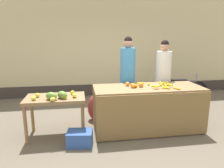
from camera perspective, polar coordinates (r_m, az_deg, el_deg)
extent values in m
plane|color=#665B4C|center=(4.40, 3.44, -12.54)|extent=(24.00, 24.00, 0.00)
cube|color=beige|center=(6.83, -1.67, 10.30)|extent=(9.84, 0.20, 3.17)
cube|color=#3F3833|center=(6.93, -1.48, -1.44)|extent=(9.84, 0.04, 0.36)
cube|color=olive|center=(4.35, 9.66, -6.57)|extent=(2.17, 0.84, 0.91)
cube|color=olive|center=(3.97, 11.66, -8.58)|extent=(2.17, 0.03, 0.85)
cube|color=olive|center=(4.07, -15.32, -3.83)|extent=(1.10, 0.65, 0.06)
cylinder|color=#936749|center=(4.03, -22.62, -10.43)|extent=(0.06, 0.06, 0.72)
cylinder|color=olive|center=(3.91, -7.98, -10.23)|extent=(0.06, 0.06, 0.72)
cylinder|color=olive|center=(4.53, -21.03, -7.72)|extent=(0.06, 0.06, 0.72)
cylinder|color=#8C6248|center=(4.43, -8.13, -7.45)|extent=(0.06, 0.06, 0.72)
cylinder|color=gold|center=(4.36, 14.58, -0.32)|extent=(0.08, 0.15, 0.04)
cylinder|color=gold|center=(4.59, 14.40, 0.32)|extent=(0.14, 0.07, 0.04)
cylinder|color=yellow|center=(4.40, 14.79, -0.22)|extent=(0.13, 0.10, 0.04)
cylinder|color=gold|center=(4.13, 14.59, -1.06)|extent=(0.15, 0.11, 0.04)
cylinder|color=gold|center=(4.15, 17.31, -1.15)|extent=(0.10, 0.14, 0.04)
cylinder|color=gold|center=(4.38, 10.02, -0.06)|extent=(0.09, 0.14, 0.04)
cylinder|color=gold|center=(4.38, 13.27, -0.19)|extent=(0.10, 0.12, 0.04)
cylinder|color=gold|center=(4.58, 13.09, 0.36)|extent=(0.08, 0.12, 0.04)
cylinder|color=yellow|center=(4.49, 13.47, 0.10)|extent=(0.11, 0.14, 0.04)
cylinder|color=gold|center=(4.21, 14.38, -0.78)|extent=(0.13, 0.07, 0.04)
cylinder|color=yellow|center=(4.08, 12.25, -0.67)|extent=(0.13, 0.10, 0.04)
cylinder|color=gold|center=(4.08, 11.79, -0.63)|extent=(0.15, 0.08, 0.04)
cylinder|color=gold|center=(4.28, 15.55, -0.20)|extent=(0.07, 0.14, 0.04)
cylinder|color=gold|center=(4.31, 7.82, 0.24)|extent=(0.15, 0.05, 0.04)
sphere|color=orange|center=(4.11, 5.72, -0.37)|extent=(0.09, 0.09, 0.09)
sphere|color=orange|center=(4.11, 6.46, -0.49)|extent=(0.08, 0.08, 0.08)
sphere|color=orange|center=(4.14, 5.78, -0.37)|extent=(0.08, 0.08, 0.08)
sphere|color=orange|center=(4.23, 4.27, 0.00)|extent=(0.08, 0.08, 0.08)
sphere|color=orange|center=(4.08, 5.88, -0.57)|extent=(0.08, 0.08, 0.08)
sphere|color=orange|center=(4.17, 7.96, -0.25)|extent=(0.09, 0.09, 0.09)
ellipsoid|color=yellow|center=(4.14, -19.77, -2.86)|extent=(0.11, 0.12, 0.08)
ellipsoid|color=yellow|center=(3.96, -20.70, -3.63)|extent=(0.10, 0.12, 0.08)
ellipsoid|color=yellow|center=(4.13, -10.77, -2.33)|extent=(0.11, 0.09, 0.08)
ellipsoid|color=yellow|center=(3.88, -12.96, -3.38)|extent=(0.13, 0.10, 0.09)
ellipsoid|color=yellow|center=(3.93, -10.27, -3.09)|extent=(0.10, 0.13, 0.08)
ellipsoid|color=yellow|center=(3.78, -15.97, -4.06)|extent=(0.13, 0.13, 0.07)
ellipsoid|color=olive|center=(3.88, -16.31, -3.17)|extent=(0.26, 0.23, 0.14)
ellipsoid|color=olive|center=(3.91, -13.49, -2.90)|extent=(0.25, 0.26, 0.14)
cylinder|color=#33333D|center=(4.92, 4.18, -5.16)|extent=(0.29, 0.29, 0.74)
cylinder|color=#3F8CCC|center=(4.73, 4.34, 4.36)|extent=(0.34, 0.34, 0.90)
sphere|color=tan|center=(4.68, 4.45, 10.99)|extent=(0.21, 0.21, 0.21)
sphere|color=black|center=(4.68, 4.47, 11.82)|extent=(0.18, 0.18, 0.18)
cylinder|color=#33333D|center=(5.14, 13.48, -4.88)|extent=(0.29, 0.29, 0.70)
cylinder|color=white|center=(4.97, 13.94, 3.76)|extent=(0.34, 0.34, 0.86)
sphere|color=tan|center=(4.92, 14.27, 9.80)|extent=(0.21, 0.21, 0.21)
sphere|color=black|center=(4.91, 14.32, 10.60)|extent=(0.18, 0.18, 0.18)
torus|color=black|center=(6.56, 22.27, -1.91)|extent=(0.65, 0.09, 0.65)
torus|color=black|center=(6.13, 14.64, -2.36)|extent=(0.65, 0.09, 0.65)
cube|color=black|center=(6.29, 18.71, -0.54)|extent=(0.80, 0.18, 0.28)
cube|color=black|center=(6.21, 17.99, 0.86)|extent=(0.44, 0.16, 0.08)
cylinder|color=gray|center=(6.46, 22.16, 1.07)|extent=(0.04, 0.04, 0.40)
cube|color=#3359A5|center=(3.85, -8.85, -14.47)|extent=(0.48, 0.38, 0.26)
ellipsoid|color=maroon|center=(4.82, -4.61, -6.42)|extent=(0.45, 0.42, 0.60)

